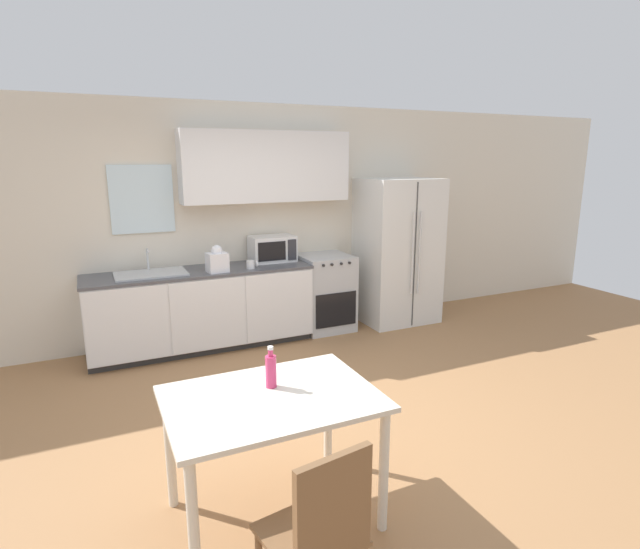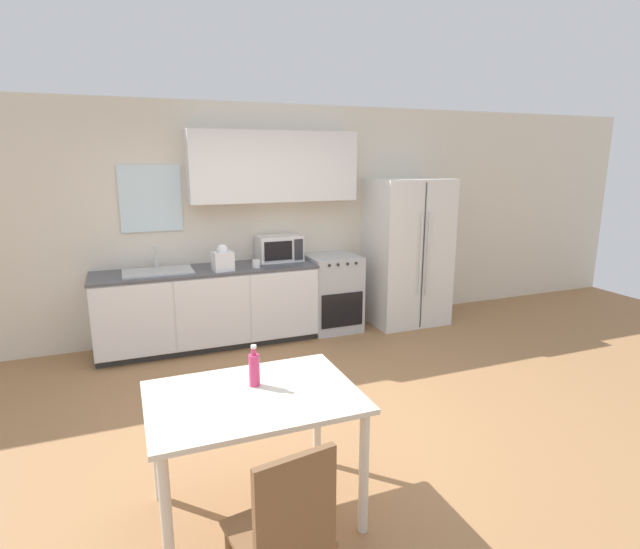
{
  "view_description": "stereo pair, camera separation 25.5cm",
  "coord_description": "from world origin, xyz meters",
  "px_view_note": "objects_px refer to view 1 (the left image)",
  "views": [
    {
      "loc": [
        -1.41,
        -3.44,
        2.08
      ],
      "look_at": [
        0.45,
        0.56,
        1.05
      ],
      "focal_mm": 28.0,
      "sensor_mm": 36.0,
      "label": 1
    },
    {
      "loc": [
        -1.18,
        -3.54,
        2.08
      ],
      "look_at": [
        0.45,
        0.56,
        1.05
      ],
      "focal_mm": 28.0,
      "sensor_mm": 36.0,
      "label": 2
    }
  ],
  "objects_px": {
    "oven_range": "(325,292)",
    "dining_chair_near": "(322,529)",
    "dining_table": "(272,414)",
    "refrigerator": "(397,251)",
    "coffee_mug": "(251,265)",
    "microwave": "(272,249)",
    "drink_bottle": "(271,370)"
  },
  "relations": [
    {
      "from": "refrigerator",
      "to": "microwave",
      "type": "bearing_deg",
      "value": 173.75
    },
    {
      "from": "refrigerator",
      "to": "coffee_mug",
      "type": "xyz_separation_m",
      "value": [
        -1.99,
        -0.09,
        0.02
      ]
    },
    {
      "from": "refrigerator",
      "to": "microwave",
      "type": "xyz_separation_m",
      "value": [
        -1.64,
        0.18,
        0.12
      ]
    },
    {
      "from": "refrigerator",
      "to": "coffee_mug",
      "type": "relative_size",
      "value": 14.6
    },
    {
      "from": "oven_range",
      "to": "dining_table",
      "type": "height_order",
      "value": "oven_range"
    },
    {
      "from": "oven_range",
      "to": "dining_chair_near",
      "type": "height_order",
      "value": "oven_range"
    },
    {
      "from": "refrigerator",
      "to": "dining_table",
      "type": "height_order",
      "value": "refrigerator"
    },
    {
      "from": "coffee_mug",
      "to": "dining_chair_near",
      "type": "height_order",
      "value": "coffee_mug"
    },
    {
      "from": "oven_range",
      "to": "coffee_mug",
      "type": "distance_m",
      "value": 1.1
    },
    {
      "from": "drink_bottle",
      "to": "oven_range",
      "type": "bearing_deg",
      "value": 58.94
    },
    {
      "from": "coffee_mug",
      "to": "dining_table",
      "type": "xyz_separation_m",
      "value": [
        -0.75,
        -2.76,
        -0.27
      ]
    },
    {
      "from": "dining_chair_near",
      "to": "drink_bottle",
      "type": "relative_size",
      "value": 3.73
    },
    {
      "from": "coffee_mug",
      "to": "dining_table",
      "type": "bearing_deg",
      "value": -105.18
    },
    {
      "from": "refrigerator",
      "to": "microwave",
      "type": "distance_m",
      "value": 1.65
    },
    {
      "from": "dining_chair_near",
      "to": "microwave",
      "type": "bearing_deg",
      "value": 64.09
    },
    {
      "from": "drink_bottle",
      "to": "coffee_mug",
      "type": "bearing_deg",
      "value": 74.99
    },
    {
      "from": "refrigerator",
      "to": "coffee_mug",
      "type": "height_order",
      "value": "refrigerator"
    },
    {
      "from": "refrigerator",
      "to": "drink_bottle",
      "type": "height_order",
      "value": "refrigerator"
    },
    {
      "from": "refrigerator",
      "to": "dining_chair_near",
      "type": "xyz_separation_m",
      "value": [
        -2.8,
        -3.65,
        -0.38
      ]
    },
    {
      "from": "oven_range",
      "to": "dining_table",
      "type": "distance_m",
      "value": 3.41
    },
    {
      "from": "dining_chair_near",
      "to": "drink_bottle",
      "type": "bearing_deg",
      "value": 74.6
    },
    {
      "from": "dining_chair_near",
      "to": "dining_table",
      "type": "bearing_deg",
      "value": 76.5
    },
    {
      "from": "coffee_mug",
      "to": "refrigerator",
      "type": "bearing_deg",
      "value": 2.72
    },
    {
      "from": "microwave",
      "to": "coffee_mug",
      "type": "xyz_separation_m",
      "value": [
        -0.35,
        -0.27,
        -0.11
      ]
    },
    {
      "from": "microwave",
      "to": "dining_chair_near",
      "type": "relative_size",
      "value": 0.55
    },
    {
      "from": "refrigerator",
      "to": "coffee_mug",
      "type": "distance_m",
      "value": 1.99
    },
    {
      "from": "microwave",
      "to": "drink_bottle",
      "type": "xyz_separation_m",
      "value": [
        -1.06,
        -2.92,
        -0.16
      ]
    },
    {
      "from": "refrigerator",
      "to": "drink_bottle",
      "type": "bearing_deg",
      "value": -134.48
    },
    {
      "from": "refrigerator",
      "to": "microwave",
      "type": "relative_size",
      "value": 3.57
    },
    {
      "from": "microwave",
      "to": "coffee_mug",
      "type": "bearing_deg",
      "value": -141.74
    },
    {
      "from": "dining_chair_near",
      "to": "oven_range",
      "type": "bearing_deg",
      "value": 55.16
    },
    {
      "from": "microwave",
      "to": "dining_chair_near",
      "type": "bearing_deg",
      "value": -106.82
    }
  ]
}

